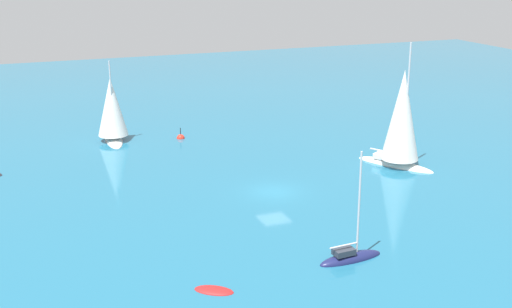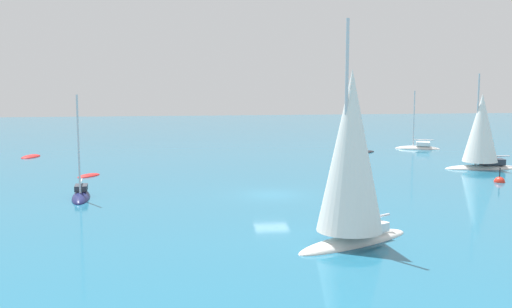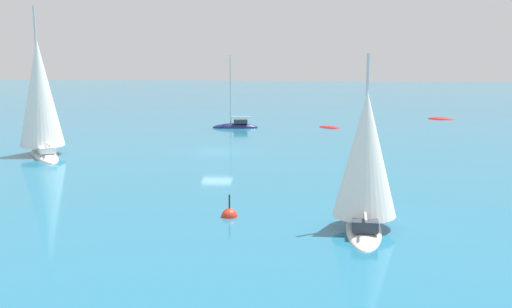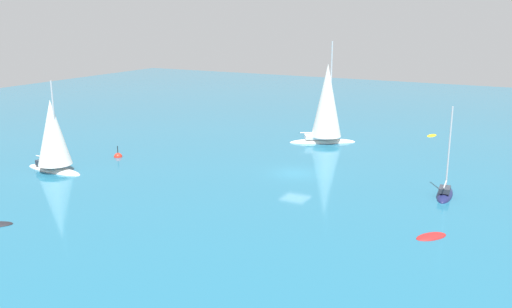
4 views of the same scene
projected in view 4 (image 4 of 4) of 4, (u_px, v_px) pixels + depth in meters
ground_plane at (296, 173)px, 53.33m from camera, size 160.00×160.00×0.00m
tender at (432, 136)px, 69.83m from camera, size 1.34×2.01×0.34m
skiff at (431, 237)px, 38.12m from camera, size 2.38×2.69×0.40m
ketch at (326, 105)px, 65.17m from camera, size 7.64×5.55×12.29m
yacht at (445, 194)px, 46.80m from camera, size 1.62×4.79×7.96m
sloop_1 at (53, 138)px, 53.40m from camera, size 7.23×3.40×9.17m
channel_buoy at (118, 157)px, 59.46m from camera, size 0.89×0.89×1.65m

